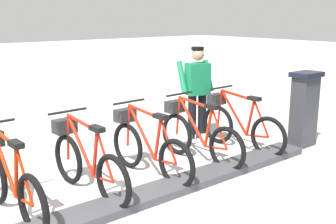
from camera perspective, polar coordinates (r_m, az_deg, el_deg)
name	(u,v)px	position (r m, az deg, el deg)	size (l,w,h in m)	color
ground_plane	(128,206)	(5.07, -5.52, -12.67)	(60.00, 60.00, 0.00)	silver
dock_rail_base	(128,202)	(5.05, -5.53, -12.16)	(0.44, 6.48, 0.10)	#47474C
payment_kiosk	(304,108)	(7.41, 18.17, 0.53)	(0.36, 0.52, 1.28)	#38383D
bike_docked_0	(238,124)	(7.02, 9.65, -1.67)	(1.72, 0.54, 1.02)	black
bike_docked_1	(197,134)	(6.36, 3.98, -3.07)	(1.72, 0.54, 1.02)	black
bike_docked_2	(147,146)	(5.78, -2.92, -4.73)	(1.72, 0.54, 1.02)	black
bike_docked_3	(86,161)	(5.31, -11.24, -6.63)	(1.72, 0.54, 1.02)	black
bike_docked_4	(9,180)	(4.97, -21.00, -8.67)	(1.72, 0.54, 1.02)	black
worker_near_rack	(197,89)	(7.43, 4.03, 3.10)	(0.57, 0.69, 1.66)	white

